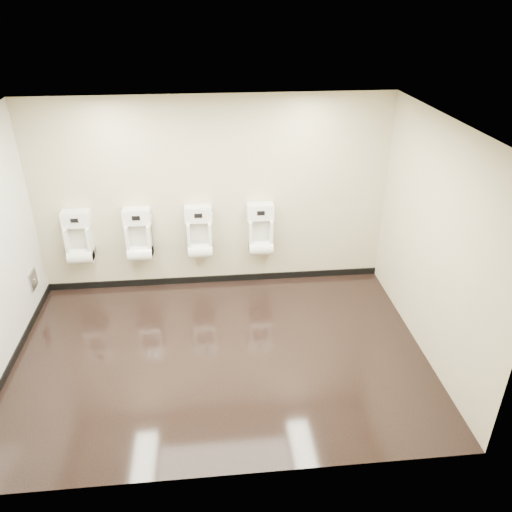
{
  "coord_description": "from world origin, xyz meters",
  "views": [
    {
      "loc": [
        -0.05,
        -4.87,
        3.98
      ],
      "look_at": [
        0.49,
        0.55,
        1.05
      ],
      "focal_mm": 35.0,
      "sensor_mm": 36.0,
      "label": 1
    }
  ],
  "objects": [
    {
      "name": "access_panel",
      "position": [
        -2.48,
        1.2,
        0.5
      ],
      "size": [
        0.04,
        0.25,
        0.25
      ],
      "color": "#9E9EA3",
      "rests_on": "left_wall"
    },
    {
      "name": "urinal_3",
      "position": [
        0.66,
        1.62,
        0.85
      ],
      "size": [
        0.4,
        0.3,
        0.74
      ],
      "color": "white",
      "rests_on": "back_wall"
    },
    {
      "name": "back_wall",
      "position": [
        0.0,
        1.75,
        1.4
      ],
      "size": [
        5.0,
        0.02,
        2.8
      ],
      "primitive_type": "cube",
      "color": "#C0B68F",
      "rests_on": "ground"
    },
    {
      "name": "right_wall",
      "position": [
        2.5,
        0.0,
        1.4
      ],
      "size": [
        0.02,
        3.5,
        2.8
      ],
      "primitive_type": "cube",
      "color": "#C0B68F",
      "rests_on": "ground"
    },
    {
      "name": "urinal_0",
      "position": [
        -1.9,
        1.62,
        0.85
      ],
      "size": [
        0.4,
        0.3,
        0.74
      ],
      "color": "white",
      "rests_on": "back_wall"
    },
    {
      "name": "ground",
      "position": [
        0.0,
        0.0,
        0.0
      ],
      "size": [
        5.0,
        3.5,
        0.0
      ],
      "primitive_type": "cube",
      "color": "black",
      "rests_on": "ground"
    },
    {
      "name": "urinal_2",
      "position": [
        -0.21,
        1.62,
        0.85
      ],
      "size": [
        0.4,
        0.3,
        0.74
      ],
      "color": "white",
      "rests_on": "back_wall"
    },
    {
      "name": "ceiling",
      "position": [
        0.0,
        0.0,
        2.8
      ],
      "size": [
        5.0,
        3.5,
        0.0
      ],
      "primitive_type": "cube",
      "color": "white"
    },
    {
      "name": "urinal_1",
      "position": [
        -1.07,
        1.62,
        0.85
      ],
      "size": [
        0.4,
        0.3,
        0.74
      ],
      "color": "white",
      "rests_on": "back_wall"
    },
    {
      "name": "skirting_left",
      "position": [
        -2.49,
        0.0,
        0.05
      ],
      "size": [
        0.02,
        3.5,
        0.1
      ],
      "primitive_type": "cube",
      "color": "black",
      "rests_on": "ground"
    },
    {
      "name": "skirting_back",
      "position": [
        0.0,
        1.74,
        0.05
      ],
      "size": [
        5.0,
        0.02,
        0.1
      ],
      "primitive_type": "cube",
      "color": "black",
      "rests_on": "ground"
    },
    {
      "name": "front_wall",
      "position": [
        0.0,
        -1.75,
        1.4
      ],
      "size": [
        5.0,
        0.02,
        2.8
      ],
      "primitive_type": "cube",
      "color": "#C0B68F",
      "rests_on": "ground"
    }
  ]
}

